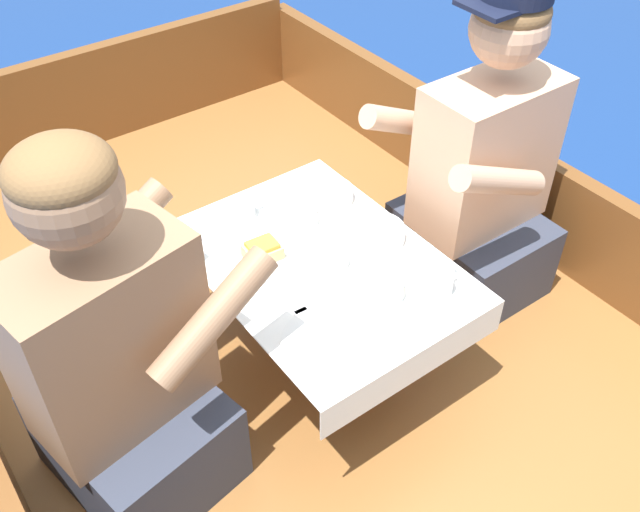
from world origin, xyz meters
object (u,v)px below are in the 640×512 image
coffee_cup_starboard (244,208)px  person_starboard (481,178)px  coffee_cup_center (306,214)px  coffee_cup_port (439,281)px  person_port (118,364)px  sandwich (263,251)px  tin_can (392,289)px

coffee_cup_starboard → person_starboard: bearing=-24.9°
coffee_cup_starboard → coffee_cup_center: size_ratio=0.99×
coffee_cup_port → coffee_cup_starboard: (-0.23, 0.56, -0.01)m
person_port → coffee_cup_starboard: (0.53, 0.32, 0.00)m
coffee_cup_center → coffee_cup_port: bearing=-75.2°
sandwich → person_port: bearing=-164.6°
coffee_cup_center → coffee_cup_starboard: bearing=132.4°
coffee_cup_starboard → person_port: bearing=-148.9°
coffee_cup_starboard → coffee_cup_center: 0.18m
person_starboard → coffee_cup_starboard: (-0.65, 0.30, -0.00)m
person_starboard → person_port: bearing=1.5°
sandwich → coffee_cup_center: size_ratio=1.06×
person_port → coffee_cup_starboard: size_ratio=10.75×
person_port → person_starboard: size_ratio=0.98×
sandwich → coffee_cup_center: 0.19m
sandwich → coffee_cup_starboard: bearing=72.6°
sandwich → person_starboard: bearing=-8.8°
coffee_cup_center → person_port: bearing=-164.0°
person_port → coffee_cup_center: size_ratio=10.68×
coffee_cup_starboard → tin_can: (0.12, -0.50, -0.00)m
person_port → person_starboard: (1.17, 0.02, 0.01)m
person_starboard → coffee_cup_center: size_ratio=10.94×
person_port → tin_can: bearing=-25.9°
person_starboard → coffee_cup_port: (-0.41, -0.26, 0.00)m
person_port → coffee_cup_port: 0.80m
coffee_cup_center → tin_can: (0.00, -0.37, -0.01)m
coffee_cup_center → sandwich: bearing=-162.4°
coffee_cup_center → tin_can: size_ratio=1.38×
person_starboard → sandwich: person_starboard is taller
person_port → sandwich: 0.49m
person_starboard → tin_can: (-0.52, -0.20, -0.01)m
coffee_cup_starboard → coffee_cup_port: bearing=-67.2°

